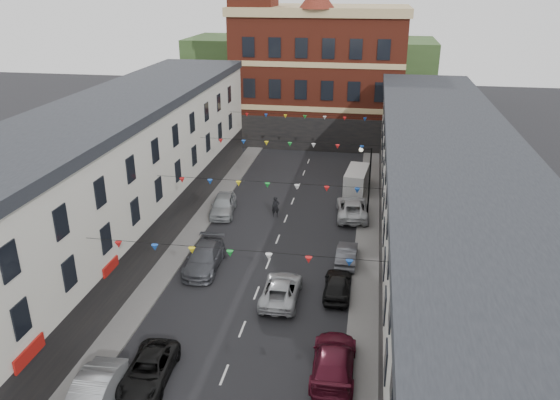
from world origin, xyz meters
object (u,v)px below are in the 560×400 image
Objects in this scene: car_left_c at (149,370)px; car_right_e at (347,254)px; car_left_b at (92,396)px; white_van at (356,180)px; car_left_e at (223,205)px; moving_car at (281,290)px; pedestrian at (276,207)px; car_right_c at (334,361)px; car_right_f at (352,208)px; street_lamp at (367,172)px; car_left_d at (204,258)px; car_right_d at (337,285)px.

car_right_e is (9.10, 14.09, 0.01)m from car_left_c.
white_van is at bearing 67.51° from car_left_b.
moving_car is (7.18, -12.63, -0.14)m from car_left_e.
pedestrian reaches higher than moving_car.
moving_car is (-3.82, 6.49, -0.10)m from car_right_c.
car_right_c is at bearing -67.22° from car_left_e.
car_right_f is (0.00, 8.36, 0.11)m from car_right_e.
street_lamp reaches higher than white_van.
car_right_e is 8.36m from car_right_f.
pedestrian is (3.34, 9.64, 0.12)m from car_left_d.
car_left_e is 0.98× the size of moving_car.
car_left_e is 13.10m from car_right_e.
car_left_b reaches higher than car_left_d.
car_left_e is at bearing -48.01° from car_right_d.
car_left_e is at bearing -60.75° from car_right_c.
car_left_d is 3.00× the size of pedestrian.
street_lamp is 13.74m from car_right_d.
car_right_e is 0.72× the size of car_right_f.
car_left_b is 16.06m from car_right_d.
car_left_e is (-0.12, 23.59, 0.01)m from car_left_b.
car_right_f is at bearing 44.96° from car_left_d.
street_lamp reaches higher than car_left_c.
car_left_b is 32.97m from white_van.
car_right_d is at bearing 44.94° from car_left_c.
white_van reaches higher than car_right_e.
white_van reaches higher than car_left_e.
pedestrian is (4.46, 23.70, 0.09)m from car_left_b.
car_left_c is 10.06m from moving_car.
car_left_e is 22.06m from car_right_c.
car_right_f is 1.12× the size of moving_car.
white_van is (0.10, 6.24, 0.30)m from car_right_f.
street_lamp is 8.24m from pedestrian.
car_right_c is 1.28× the size of car_right_d.
car_left_d is 19.68m from white_van.
car_left_c is 0.84× the size of car_right_f.
car_right_f is (11.00, 1.26, -0.05)m from car_left_e.
car_right_d is at bearing 83.75° from car_right_f.
street_lamp is 1.11× the size of car_left_d.
street_lamp is 1.21× the size of car_left_b.
car_left_b is at bearing -103.84° from white_van.
car_left_e is (-12.05, -1.83, -3.08)m from street_lamp.
car_left_c is 30.13m from white_van.
white_van is (9.20, 28.68, 0.42)m from car_left_c.
car_right_d is 0.85× the size of moving_car.
white_van is 2.68× the size of pedestrian.
street_lamp is 1.24× the size of white_van.
car_left_e is at bearing 161.91° from pedestrian.
car_right_d is (-0.36, 7.66, -0.06)m from car_right_c.
moving_car is at bearing -30.38° from car_left_d.
car_left_b is 1.02× the size of white_van.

